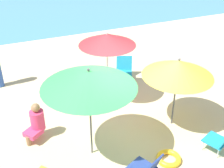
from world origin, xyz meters
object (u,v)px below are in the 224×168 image
Objects in this scene: umbrella_green at (89,79)px; beach_chair_c at (221,140)px; beach_chair_d at (124,68)px; swim_ring at (169,159)px; umbrella_yellow at (178,68)px; umbrella_red at (107,39)px; person_a at (36,122)px.

beach_chair_c is (2.59, -1.08, -1.51)m from umbrella_green.
swim_ring is at bearing 14.85° from beach_chair_d.
umbrella_yellow is 2.24m from umbrella_green.
person_a is at bearing -156.41° from umbrella_red.
beach_chair_d is at bearing 45.24° from umbrella_red.
beach_chair_d is (-0.08, 2.67, -1.22)m from umbrella_yellow.
person_a is at bearing 142.75° from swim_ring.
umbrella_green reaches higher than umbrella_yellow.
beach_chair_d is 3.67m from person_a.
umbrella_yellow is 0.90× the size of umbrella_red.
beach_chair_d is 1.34× the size of swim_ring.
umbrella_green is (-2.20, -0.22, 0.30)m from umbrella_yellow.
person_a is at bearing -33.17° from beach_chair_d.
umbrella_red is 2.71m from person_a.
umbrella_red is (-1.05, 1.70, 0.24)m from umbrella_yellow.
umbrella_yellow is 3.39× the size of swim_ring.
umbrella_red is 3.77× the size of swim_ring.
umbrella_red is 2.97× the size of beach_chair_c.
umbrella_yellow is 2.94m from beach_chair_d.
umbrella_yellow is at bearing -58.27° from umbrella_red.
umbrella_green is at bearing 148.43° from swim_ring.
beach_chair_c is at bearing 114.10° from person_a.
beach_chair_c is 4.14m from person_a.
beach_chair_c is 1.27× the size of swim_ring.
umbrella_green is at bearing -121.10° from umbrella_red.
umbrella_yellow is 2.67× the size of beach_chair_c.
umbrella_green is 1.98m from person_a.
beach_chair_d is (2.12, 2.89, -1.52)m from umbrella_green.
umbrella_red reaches higher than umbrella_yellow.
umbrella_red is at bearing 3.20° from beach_chair_c.
umbrella_green is at bearing 44.97° from beach_chair_c.
umbrella_green is 2.93× the size of beach_chair_d.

